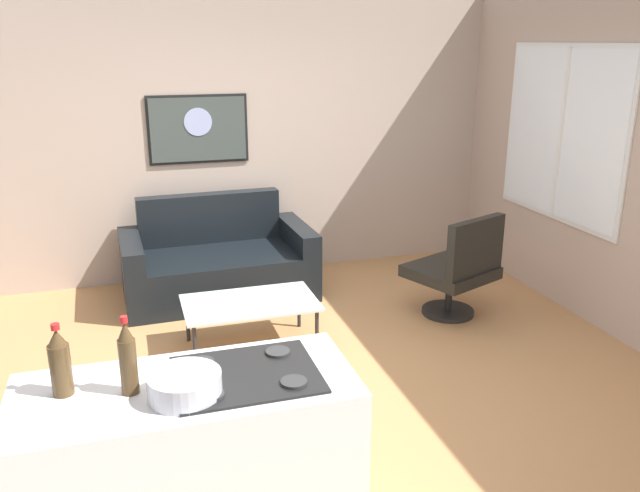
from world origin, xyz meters
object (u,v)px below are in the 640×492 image
Objects in this scene: soda_bottle_2 at (128,359)px; coffee_table at (250,305)px; mixing_bowl at (185,386)px; soda_bottle at (60,363)px; couch at (218,264)px; wall_painting at (198,129)px; armchair at (458,269)px.

coffee_table is at bearing 67.32° from soda_bottle_2.
mixing_bowl is (0.21, -0.10, -0.10)m from soda_bottle_2.
soda_bottle_2 is (0.26, -0.07, 0.01)m from soda_bottle.
soda_bottle_2 reaches higher than soda_bottle.
couch is 1.72× the size of coffee_table.
soda_bottle reaches higher than coffee_table.
mixing_bowl is 3.98m from wall_painting.
wall_painting is (-0.12, 1.70, 1.13)m from coffee_table.
couch is at bearing 93.47° from coffee_table.
coffee_table is at bearing 72.99° from mixing_bowl.
couch is at bearing 76.23° from soda_bottle_2.
soda_bottle_2 is 1.13× the size of mixing_bowl.
soda_bottle is (-1.14, -2.04, 0.72)m from coffee_table.
mixing_bowl reaches higher than armchair.
couch is 1.20m from coffee_table.
wall_painting is (-1.93, 1.64, 1.04)m from armchair.
couch is 2.19m from armchair.
couch is 3.52m from mixing_bowl.
couch reaches higher than coffee_table.
couch is 1.30m from wall_painting.
soda_bottle is 0.27m from soda_bottle_2.
coffee_table is 3.46× the size of mixing_bowl.
soda_bottle is (-1.07, -3.23, 0.78)m from couch.
couch is 5.23× the size of soda_bottle_2.
mixing_bowl is (-0.68, -2.21, 0.63)m from coffee_table.
armchair is at bearing 1.93° from coffee_table.
soda_bottle reaches higher than couch.
coffee_table is at bearing -85.85° from wall_painting.
couch is at bearing 148.86° from armchair.
armchair reaches higher than couch.
soda_bottle_2 is at bearing -101.24° from wall_painting.
wall_painting is at bearing 139.52° from armchair.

